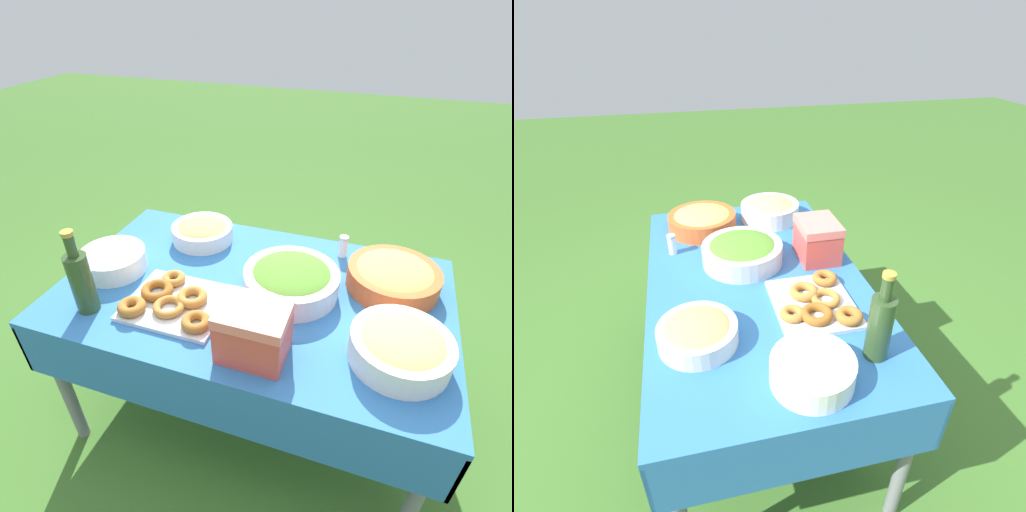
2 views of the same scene
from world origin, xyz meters
The scene contains 11 objects.
ground_plane centered at (0.00, 0.00, 0.00)m, with size 14.00×14.00×0.00m, color #3D6B28.
picnic_table centered at (0.00, 0.00, 0.63)m, with size 1.47×0.89×0.72m.
salad_bowl centered at (0.14, 0.03, 0.77)m, with size 0.36×0.36×0.11m.
pasta_bowl centered at (0.54, -0.18, 0.77)m, with size 0.31×0.31×0.11m.
donut_platter centered at (-0.24, -0.19, 0.74)m, with size 0.38×0.33×0.05m.
plate_stack centered at (-0.57, -0.06, 0.76)m, with size 0.26×0.26×0.08m.
olive_oil_bottle centered at (-0.52, -0.29, 0.84)m, with size 0.08×0.08×0.32m.
bread_bowl centered at (-0.33, 0.26, 0.76)m, with size 0.27×0.27×0.09m.
fruit_bowl centered at (0.50, 0.18, 0.77)m, with size 0.34×0.34×0.11m.
cooler_box centered at (0.11, -0.30, 0.81)m, with size 0.21×0.17×0.18m.
salt_shaker centered at (0.29, 0.34, 0.76)m, with size 0.04×0.04×0.10m.
Camera 2 is at (-1.36, 0.25, 1.68)m, focal length 28.00 mm.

